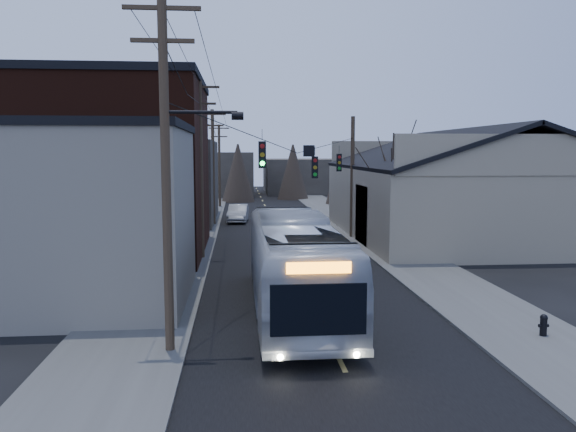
# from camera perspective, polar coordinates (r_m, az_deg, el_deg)

# --- Properties ---
(ground) EXTENTS (160.00, 160.00, 0.00)m
(ground) POSITION_cam_1_polar(r_m,az_deg,el_deg) (15.19, 6.62, -17.00)
(ground) COLOR black
(ground) RESTS_ON ground
(road_surface) EXTENTS (9.00, 110.00, 0.02)m
(road_surface) POSITION_cam_1_polar(r_m,az_deg,el_deg) (44.15, -1.20, -1.34)
(road_surface) COLOR black
(road_surface) RESTS_ON ground
(sidewalk_left) EXTENTS (4.00, 110.00, 0.12)m
(sidewalk_left) POSITION_cam_1_polar(r_m,az_deg,el_deg) (44.20, -9.64, -1.36)
(sidewalk_left) COLOR #474744
(sidewalk_left) RESTS_ON ground
(sidewalk_right) EXTENTS (4.00, 110.00, 0.12)m
(sidewalk_right) POSITION_cam_1_polar(r_m,az_deg,el_deg) (45.03, 7.08, -1.17)
(sidewalk_right) COLOR #474744
(sidewalk_right) RESTS_ON ground
(building_clapboard) EXTENTS (8.00, 8.00, 7.00)m
(building_clapboard) POSITION_cam_1_polar(r_m,az_deg,el_deg) (23.59, -20.01, -0.08)
(building_clapboard) COLOR slate
(building_clapboard) RESTS_ON ground
(building_brick) EXTENTS (10.00, 12.00, 10.00)m
(building_brick) POSITION_cam_1_polar(r_m,az_deg,el_deg) (34.40, -16.99, 4.49)
(building_brick) COLOR black
(building_brick) RESTS_ON ground
(building_left_far) EXTENTS (9.00, 14.00, 7.00)m
(building_left_far) POSITION_cam_1_polar(r_m,az_deg,el_deg) (50.14, -12.59, 3.45)
(building_left_far) COLOR #36322B
(building_left_far) RESTS_ON ground
(warehouse) EXTENTS (16.16, 20.60, 7.73)m
(warehouse) POSITION_cam_1_polar(r_m,az_deg,el_deg) (41.90, 17.30, 1.64)
(warehouse) COLOR gray
(warehouse) RESTS_ON ground
(building_far_left) EXTENTS (10.00, 12.00, 6.00)m
(building_far_left) POSITION_cam_1_polar(r_m,az_deg,el_deg) (78.76, -7.27, 4.25)
(building_far_left) COLOR #36322B
(building_far_left) RESTS_ON ground
(building_far_right) EXTENTS (12.00, 14.00, 5.00)m
(building_far_right) POSITION_cam_1_polar(r_m,az_deg,el_deg) (84.29, 1.76, 4.11)
(building_far_right) COLOR #36322B
(building_far_right) RESTS_ON ground
(bare_tree) EXTENTS (0.40, 0.40, 7.20)m
(bare_tree) POSITION_cam_1_polar(r_m,az_deg,el_deg) (35.00, 10.57, 2.40)
(bare_tree) COLOR black
(bare_tree) RESTS_ON ground
(utility_lines) EXTENTS (11.24, 45.28, 10.50)m
(utility_lines) POSITION_cam_1_polar(r_m,az_deg,el_deg) (37.80, -5.36, 4.83)
(utility_lines) COLOR #382B1E
(utility_lines) RESTS_ON ground
(bus) EXTENTS (3.05, 12.91, 3.60)m
(bus) POSITION_cam_1_polar(r_m,az_deg,el_deg) (21.40, 0.68, -4.95)
(bus) COLOR #B3B8C0
(bus) RESTS_ON ground
(parked_car) EXTENTS (1.92, 4.70, 1.52)m
(parked_car) POSITION_cam_1_polar(r_m,az_deg,el_deg) (48.86, -5.10, 0.28)
(parked_car) COLOR #A1A4A8
(parked_car) RESTS_ON ground
(fire_hydrant) EXTENTS (0.33, 0.24, 0.71)m
(fire_hydrant) POSITION_cam_1_polar(r_m,az_deg,el_deg) (20.29, 24.53, -9.96)
(fire_hydrant) COLOR black
(fire_hydrant) RESTS_ON sidewalk_right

